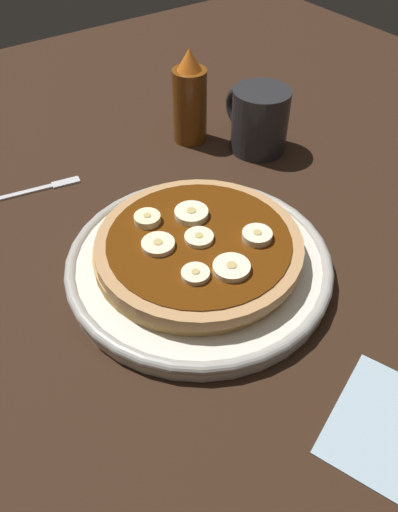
% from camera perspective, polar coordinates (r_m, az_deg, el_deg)
% --- Properties ---
extents(ground_plane, '(1.40, 1.40, 0.03)m').
position_cam_1_polar(ground_plane, '(0.55, 0.00, -2.77)').
color(ground_plane, black).
extents(plate, '(0.28, 0.28, 0.02)m').
position_cam_1_polar(plate, '(0.53, 0.00, -0.79)').
color(plate, silver).
rests_on(plate, ground_plane).
extents(pancake_stack, '(0.22, 0.21, 0.03)m').
position_cam_1_polar(pancake_stack, '(0.52, 0.14, 1.06)').
color(pancake_stack, tan).
rests_on(pancake_stack, plate).
extents(banana_slice_0, '(0.03, 0.03, 0.01)m').
position_cam_1_polar(banana_slice_0, '(0.50, -0.20, 1.62)').
color(banana_slice_0, '#F6EDBF').
rests_on(banana_slice_0, pancake_stack).
extents(banana_slice_1, '(0.03, 0.03, 0.01)m').
position_cam_1_polar(banana_slice_1, '(0.47, -0.40, -2.07)').
color(banana_slice_1, '#F2E6BB').
rests_on(banana_slice_1, pancake_stack).
extents(banana_slice_2, '(0.04, 0.04, 0.01)m').
position_cam_1_polar(banana_slice_2, '(0.53, -0.86, 4.76)').
color(banana_slice_2, '#EFECC3').
rests_on(banana_slice_2, pancake_stack).
extents(banana_slice_3, '(0.03, 0.03, 0.01)m').
position_cam_1_polar(banana_slice_3, '(0.51, 6.53, 2.25)').
color(banana_slice_3, '#EBE6C5').
rests_on(banana_slice_3, pancake_stack).
extents(banana_slice_4, '(0.03, 0.03, 0.01)m').
position_cam_1_polar(banana_slice_4, '(0.50, -4.61, 1.27)').
color(banana_slice_4, '#FEEABE').
rests_on(banana_slice_4, pancake_stack).
extents(banana_slice_5, '(0.04, 0.04, 0.01)m').
position_cam_1_polar(banana_slice_5, '(0.47, 3.82, -1.29)').
color(banana_slice_5, '#FCF0C6').
rests_on(banana_slice_5, pancake_stack).
extents(banana_slice_6, '(0.03, 0.03, 0.01)m').
position_cam_1_polar(banana_slice_6, '(0.53, -5.82, 4.15)').
color(banana_slice_6, '#F8F2B2').
rests_on(banana_slice_6, pancake_stack).
extents(coffee_mug, '(0.11, 0.08, 0.09)m').
position_cam_1_polar(coffee_mug, '(0.71, 6.66, 15.08)').
color(coffee_mug, '#262628').
rests_on(coffee_mug, ground_plane).
extents(fork, '(0.03, 0.13, 0.01)m').
position_cam_1_polar(fork, '(0.67, -17.93, 7.16)').
color(fork, silver).
rests_on(fork, ground_plane).
extents(syrup_bottle, '(0.05, 0.05, 0.13)m').
position_cam_1_polar(syrup_bottle, '(0.72, -1.04, 17.03)').
color(syrup_bottle, brown).
rests_on(syrup_bottle, ground_plane).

